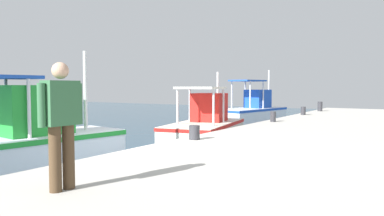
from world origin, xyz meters
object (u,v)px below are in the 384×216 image
(fishing_boat_second, at_px, (12,147))
(mooring_bollard_third, at_px, (303,111))
(mooring_bollard_second, at_px, (273,117))
(mooring_bollard_fourth, at_px, (320,106))
(fisherman_standing, at_px, (61,119))
(mooring_bollard_nearest, at_px, (194,132))
(fishing_boat_fourth, at_px, (253,112))
(fishing_boat_third, at_px, (205,126))

(fishing_boat_second, distance_m, mooring_bollard_third, 13.37)
(mooring_bollard_third, bearing_deg, fishing_boat_second, 166.08)
(mooring_bollard_second, height_order, mooring_bollard_third, same)
(mooring_bollard_third, relative_size, mooring_bollard_fourth, 0.75)
(mooring_bollard_fourth, bearing_deg, fisherman_standing, -176.79)
(mooring_bollard_nearest, bearing_deg, fisherman_standing, -168.34)
(fishing_boat_fourth, xyz_separation_m, mooring_bollard_third, (-2.20, -3.57, 0.31))
(mooring_bollard_second, relative_size, mooring_bollard_third, 1.00)
(fishing_boat_third, bearing_deg, fishing_boat_fourth, 9.14)
(fishing_boat_second, xyz_separation_m, mooring_bollard_third, (12.98, -3.22, 0.26))
(fishing_boat_second, relative_size, fisherman_standing, 3.53)
(mooring_bollard_second, distance_m, mooring_bollard_third, 4.15)
(mooring_bollard_nearest, bearing_deg, fishing_boat_second, 133.19)
(mooring_bollard_second, relative_size, mooring_bollard_fourth, 0.75)
(mooring_bollard_nearest, distance_m, mooring_bollard_fourth, 13.26)
(fisherman_standing, relative_size, mooring_bollard_second, 4.27)
(fishing_boat_third, bearing_deg, mooring_bollard_nearest, -152.90)
(fishing_boat_second, xyz_separation_m, mooring_bollard_second, (8.83, -3.22, 0.26))
(fisherman_standing, bearing_deg, mooring_bollard_third, 3.92)
(fishing_boat_second, bearing_deg, mooring_bollard_nearest, -46.81)
(mooring_bollard_nearest, relative_size, mooring_bollard_second, 0.94)
(fisherman_standing, bearing_deg, mooring_bollard_second, 5.43)
(fishing_boat_second, relative_size, fishing_boat_fourth, 1.13)
(fishing_boat_fourth, bearing_deg, mooring_bollard_nearest, -163.65)
(fishing_boat_third, xyz_separation_m, mooring_bollard_third, (5.36, -2.35, 0.38))
(fisherman_standing, relative_size, mooring_bollard_fourth, 3.18)
(fishing_boat_fourth, bearing_deg, fisherman_standing, -164.99)
(fishing_boat_third, distance_m, mooring_bollard_nearest, 5.17)
(fishing_boat_fourth, height_order, fisherman_standing, fishing_boat_fourth)
(fishing_boat_fourth, xyz_separation_m, mooring_bollard_nearest, (-12.16, -3.57, 0.30))
(fisherman_standing, height_order, mooring_bollard_nearest, fisherman_standing)
(fishing_boat_second, bearing_deg, fisherman_standing, -114.49)
(mooring_bollard_fourth, bearing_deg, mooring_bollard_second, 180.00)
(fishing_boat_third, height_order, fisherman_standing, fishing_boat_third)
(fishing_boat_fourth, height_order, mooring_bollard_nearest, fishing_boat_fourth)
(fishing_boat_third, relative_size, mooring_bollard_nearest, 13.59)
(fisherman_standing, height_order, mooring_bollard_third, fisherman_standing)
(mooring_bollard_nearest, relative_size, mooring_bollard_third, 0.94)
(mooring_bollard_second, bearing_deg, mooring_bollard_fourth, -0.00)
(mooring_bollard_second, bearing_deg, fishing_boat_fourth, 29.31)
(fishing_boat_fourth, xyz_separation_m, fisherman_standing, (-17.11, -4.59, 1.06))
(mooring_bollard_second, height_order, mooring_bollard_fourth, mooring_bollard_fourth)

